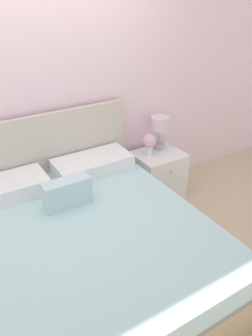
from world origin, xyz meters
The scene contains 6 objects.
ground_plane centered at (0.00, 0.00, 0.00)m, with size 12.00×12.00×0.00m, color #CCB28E.
wall_back centered at (0.00, 0.07, 1.30)m, with size 8.00×0.06×2.60m.
bed centered at (0.00, -0.91, 0.31)m, with size 1.76×1.98×1.13m.
nightstand centered at (1.21, -0.24, 0.26)m, with size 0.51×0.45×0.53m.
table_lamp centered at (1.28, -0.14, 0.79)m, with size 0.20×0.20×0.37m.
flower_vase centered at (1.10, -0.21, 0.67)m, with size 0.14×0.14×0.24m.
Camera 1 is at (-0.74, -2.73, 2.12)m, focal length 35.00 mm.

